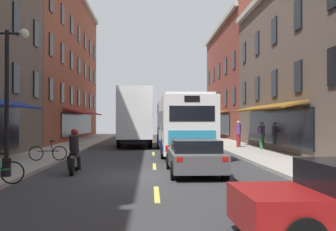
{
  "coord_description": "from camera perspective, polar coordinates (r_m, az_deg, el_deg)",
  "views": [
    {
      "loc": [
        -0.16,
        -14.44,
        1.99
      ],
      "look_at": [
        0.76,
        7.12,
        2.22
      ],
      "focal_mm": 43.57,
      "sensor_mm": 36.0,
      "label": 1
    }
  ],
  "objects": [
    {
      "name": "ground_plane",
      "position": [
        14.58,
        -1.8,
        -8.65
      ],
      "size": [
        34.8,
        80.0,
        0.1
      ],
      "primitive_type": "cube",
      "color": "#333335"
    },
    {
      "name": "lane_centre_dashes",
      "position": [
        14.32,
        -1.78,
        -8.58
      ],
      "size": [
        0.14,
        73.9,
        0.01
      ],
      "color": "#DBCC4C",
      "rests_on": "ground"
    },
    {
      "name": "sidewalk_right",
      "position": [
        15.78,
        20.37,
        -7.56
      ],
      "size": [
        3.0,
        80.0,
        0.14
      ],
      "primitive_type": "cube",
      "color": "#A39E93",
      "rests_on": "ground"
    },
    {
      "name": "transit_bus",
      "position": [
        24.53,
        1.8,
        -1.21
      ],
      "size": [
        2.71,
        12.53,
        3.3
      ],
      "color": "white",
      "rests_on": "ground"
    },
    {
      "name": "box_truck",
      "position": [
        30.13,
        -4.65,
        -0.27
      ],
      "size": [
        2.66,
        7.75,
        4.23
      ],
      "color": "#B21E19",
      "rests_on": "ground"
    },
    {
      "name": "sedan_near",
      "position": [
        15.03,
        3.74,
        -5.67
      ],
      "size": [
        1.94,
        4.46,
        1.28
      ],
      "color": "#515154",
      "rests_on": "ground"
    },
    {
      "name": "sedan_far",
      "position": [
        40.5,
        -4.47,
        -2.36
      ],
      "size": [
        1.96,
        4.77,
        1.49
      ],
      "color": "navy",
      "rests_on": "ground"
    },
    {
      "name": "motorcycle_rider",
      "position": [
        15.61,
        -12.97,
        -5.3
      ],
      "size": [
        0.62,
        2.07,
        1.66
      ],
      "color": "black",
      "rests_on": "ground"
    },
    {
      "name": "bicycle_near",
      "position": [
        19.35,
        -16.45,
        -4.99
      ],
      "size": [
        1.71,
        0.48,
        0.91
      ],
      "color": "black",
      "rests_on": "sidewalk_left"
    },
    {
      "name": "pedestrian_near",
      "position": [
        26.47,
        12.98,
        -2.61
      ],
      "size": [
        0.5,
        0.49,
        1.73
      ],
      "rotation": [
        0.0,
        0.0,
        5.44
      ],
      "color": "#33663F",
      "rests_on": "sidewalk_right"
    },
    {
      "name": "pedestrian_mid",
      "position": [
        28.1,
        9.83,
        -2.48
      ],
      "size": [
        0.36,
        0.36,
        1.79
      ],
      "rotation": [
        0.0,
        0.0,
        3.51
      ],
      "color": "maroon",
      "rests_on": "sidewalk_right"
    },
    {
      "name": "street_lamp_twin",
      "position": [
        14.34,
        -21.62,
        2.81
      ],
      "size": [
        1.42,
        0.32,
        4.84
      ],
      "color": "black",
      "rests_on": "sidewalk_left"
    }
  ]
}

